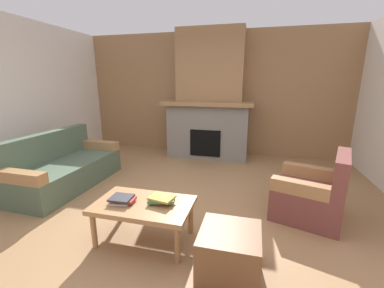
# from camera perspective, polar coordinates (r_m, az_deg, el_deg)

# --- Properties ---
(ground) EXTENTS (9.00, 9.00, 0.00)m
(ground) POSITION_cam_1_polar(r_m,az_deg,el_deg) (3.28, -5.10, -15.73)
(ground) COLOR #9E754C
(wall_back_wood_panel) EXTENTS (6.00, 0.12, 2.70)m
(wall_back_wood_panel) POSITION_cam_1_polar(r_m,az_deg,el_deg) (5.76, 4.73, 11.42)
(wall_back_wood_panel) COLOR #997047
(wall_back_wood_panel) RESTS_ON ground
(fireplace) EXTENTS (1.90, 0.82, 2.70)m
(fireplace) POSITION_cam_1_polar(r_m,az_deg,el_deg) (5.40, 4.00, 9.26)
(fireplace) COLOR gray
(fireplace) RESTS_ON ground
(couch) EXTENTS (0.87, 1.81, 0.85)m
(couch) POSITION_cam_1_polar(r_m,az_deg,el_deg) (4.46, -27.65, -5.07)
(couch) COLOR #4C604C
(couch) RESTS_ON ground
(armchair) EXTENTS (0.95, 0.95, 0.85)m
(armchair) POSITION_cam_1_polar(r_m,az_deg,el_deg) (3.41, 26.09, -10.50)
(armchair) COLOR brown
(armchair) RESTS_ON ground
(coffee_table) EXTENTS (1.00, 0.60, 0.43)m
(coffee_table) POSITION_cam_1_polar(r_m,az_deg,el_deg) (2.67, -11.14, -14.26)
(coffee_table) COLOR #A87A4C
(coffee_table) RESTS_ON ground
(ottoman) EXTENTS (0.52, 0.52, 0.40)m
(ottoman) POSITION_cam_1_polar(r_m,az_deg,el_deg) (2.36, 8.65, -23.43)
(ottoman) COLOR brown
(ottoman) RESTS_ON ground
(book_stack_near_edge) EXTENTS (0.26, 0.20, 0.06)m
(book_stack_near_edge) POSITION_cam_1_polar(r_m,az_deg,el_deg) (2.69, -15.94, -12.20)
(book_stack_near_edge) COLOR beige
(book_stack_near_edge) RESTS_ON coffee_table
(book_stack_center) EXTENTS (0.30, 0.26, 0.08)m
(book_stack_center) POSITION_cam_1_polar(r_m,az_deg,el_deg) (2.61, -6.97, -12.45)
(book_stack_center) COLOR #B23833
(book_stack_center) RESTS_ON coffee_table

